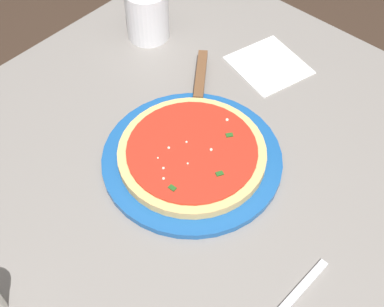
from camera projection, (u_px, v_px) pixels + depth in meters
restaurant_table at (189, 197)px, 1.00m from camera, size 0.86×0.93×0.73m
serving_plate at (192, 159)px, 0.88m from camera, size 0.30×0.30×0.01m
pizza at (192, 153)px, 0.87m from camera, size 0.25×0.25×0.02m
pizza_server at (199, 91)px, 0.97m from camera, size 0.17×0.20×0.01m
cup_tall_drink at (147, 14)px, 1.05m from camera, size 0.09×0.09×0.11m
napkin_loose_left at (269, 65)px, 1.03m from camera, size 0.17×0.16×0.00m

